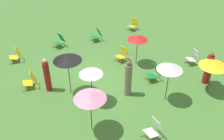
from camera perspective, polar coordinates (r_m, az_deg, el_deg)
ground_plane at (r=12.38m, az=-4.66°, el=-3.63°), size 40.00×40.00×0.00m
deckchair_0 at (r=16.22m, az=-3.35°, el=7.73°), size 0.57×0.82×0.83m
deckchair_1 at (r=12.72m, az=9.37°, el=-0.82°), size 0.62×0.84×0.83m
deckchair_2 at (r=14.14m, az=2.30°, el=3.52°), size 0.61×0.84×0.83m
deckchair_3 at (r=9.92m, az=9.39°, el=-12.86°), size 0.50×0.77×0.83m
deckchair_4 at (r=14.97m, az=-20.54°, el=3.07°), size 0.65×0.86×0.83m
deckchair_5 at (r=12.66m, az=-17.63°, el=-2.31°), size 0.67×0.86×0.83m
deckchair_6 at (r=15.82m, az=-11.57°, el=6.35°), size 0.62×0.84×0.83m
deckchair_7 at (r=17.73m, az=4.73°, el=10.07°), size 0.66×0.86×0.83m
deckchair_8 at (r=14.52m, az=17.73°, el=2.67°), size 0.64×0.85×0.83m
umbrella_0 at (r=9.16m, az=-4.91°, el=-5.74°), size 1.20×1.20×1.83m
umbrella_1 at (r=11.08m, az=-9.91°, el=2.51°), size 1.25×1.25×1.95m
umbrella_2 at (r=10.82m, az=12.77°, el=0.75°), size 1.10×1.10×1.92m
umbrella_3 at (r=10.59m, az=-4.72°, el=-0.34°), size 1.01×1.01×1.72m
umbrella_4 at (r=13.28m, az=5.71°, el=7.15°), size 1.07×1.07×1.69m
umbrella_5 at (r=12.05m, az=21.68°, el=1.29°), size 1.26×1.26×1.63m
person_0 at (r=11.39m, az=3.64°, el=-2.01°), size 0.44×0.44×1.80m
person_1 at (r=12.02m, az=-14.25°, el=-1.22°), size 0.40×0.40×1.71m
person_2 at (r=12.97m, az=20.59°, el=0.26°), size 0.37×0.37×1.70m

